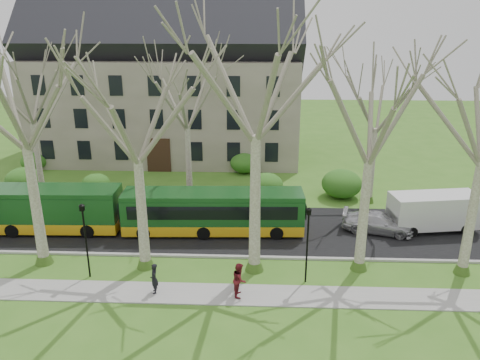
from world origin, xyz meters
name	(u,v)px	position (x,y,z in m)	size (l,w,h in m)	color
ground	(199,270)	(0.00, 0.00, 0.00)	(120.00, 120.00, 0.00)	#3C6F1F
sidewalk	(193,294)	(0.00, -2.50, 0.03)	(70.00, 2.00, 0.06)	gray
road	(209,229)	(0.00, 5.50, 0.03)	(80.00, 8.00, 0.06)	black
curb	(202,256)	(0.00, 1.50, 0.07)	(80.00, 0.25, 0.14)	#A5A39E
building	(167,77)	(-6.00, 24.00, 8.07)	(26.50, 12.20, 16.00)	slate
tree_row_verge	(196,151)	(0.00, 0.30, 7.00)	(49.00, 7.00, 14.00)	gray
tree_row_far	(197,126)	(-1.33, 11.00, 6.00)	(33.00, 7.00, 12.00)	gray
lamp_row	(195,237)	(0.00, -1.00, 2.57)	(36.22, 0.22, 4.30)	black
hedges	(165,175)	(-4.67, 14.00, 1.00)	(30.60, 8.60, 2.00)	#1D5919
bus_lead	(27,209)	(-12.14, 4.77, 1.61)	(12.37, 2.58, 3.09)	#134518
bus_follow	(213,211)	(0.38, 4.97, 1.54)	(11.85, 2.47, 2.96)	#134518
sedan	(378,223)	(11.37, 5.44, 0.73)	(1.89, 4.64, 1.35)	#B7B6BC
van_a	(433,212)	(15.14, 5.95, 1.33)	(5.82, 2.12, 2.54)	silver
pedestrian_a	(154,278)	(-2.00, -2.50, 0.88)	(0.60, 0.39, 1.65)	black
pedestrian_b	(240,279)	(2.45, -2.56, 0.97)	(0.89, 0.69, 1.83)	maroon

